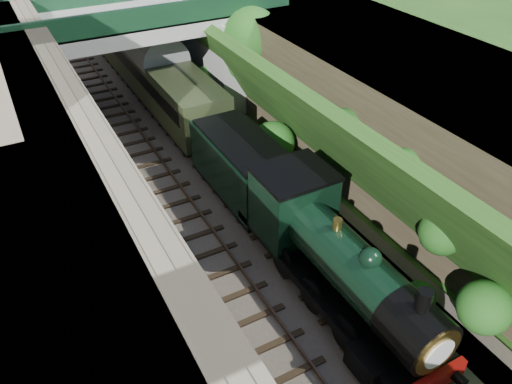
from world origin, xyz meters
The scene contains 12 objects.
trackbed centered at (0.00, 20.00, 0.10)m, with size 10.00×90.00×0.20m, color #473F38.
retaining_wall centered at (-5.50, 20.00, 3.50)m, with size 1.00×90.00×7.00m, color #756B56.
street_plateau_right centered at (9.50, 20.00, 3.12)m, with size 8.00×90.00×6.25m, color #262628.
embankment_slope centered at (5.02, 20.48, 2.81)m, with size 4.34×90.00×6.36m.
track_left centered at (-2.00, 20.00, 0.25)m, with size 2.50×90.00×0.20m.
track_right centered at (1.20, 20.00, 0.25)m, with size 2.50×90.00×0.20m.
road_bridge centered at (0.94, 24.00, 4.08)m, with size 16.00×6.40×7.25m.
tree centered at (5.91, 20.83, 4.65)m, with size 3.60×3.80×6.60m.
locomotive centered at (1.20, 5.58, 1.89)m, with size 3.10×10.23×3.83m.
tender centered at (1.20, 12.94, 1.62)m, with size 2.70×6.00×3.05m.
coach_front centered at (1.20, 25.54, 2.05)m, with size 2.90×18.00×3.70m.
coach_middle centered at (1.20, 44.34, 2.05)m, with size 2.90×18.00×3.70m.
Camera 1 is at (-7.61, -4.59, 14.37)m, focal length 35.00 mm.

